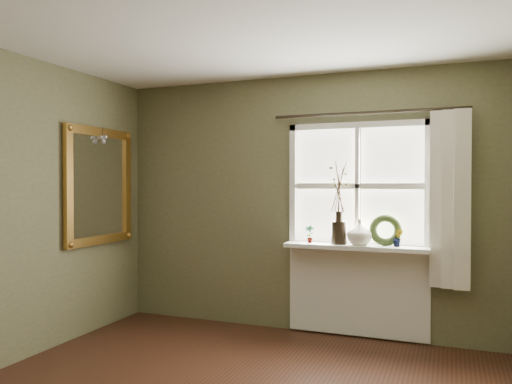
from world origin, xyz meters
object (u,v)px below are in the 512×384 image
(cream_vase, at_px, (359,232))
(gilt_mirror, at_px, (100,186))
(dark_jug, at_px, (339,233))
(wreath, at_px, (385,234))

(cream_vase, xyz_separation_m, gilt_mirror, (-2.55, -0.59, 0.44))
(cream_vase, height_order, gilt_mirror, gilt_mirror)
(gilt_mirror, bearing_deg, cream_vase, 12.97)
(gilt_mirror, bearing_deg, dark_jug, 14.02)
(cream_vase, height_order, wreath, wreath)
(dark_jug, distance_m, gilt_mirror, 2.47)
(cream_vase, bearing_deg, gilt_mirror, -167.03)
(dark_jug, height_order, gilt_mirror, gilt_mirror)
(dark_jug, xyz_separation_m, wreath, (0.43, 0.04, 0.00))
(dark_jug, relative_size, cream_vase, 0.90)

